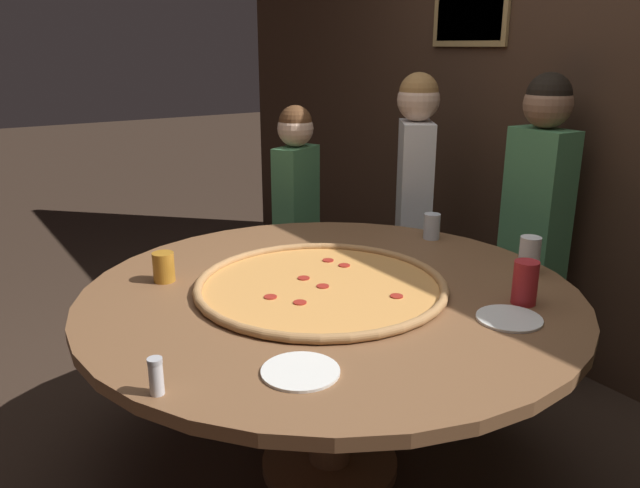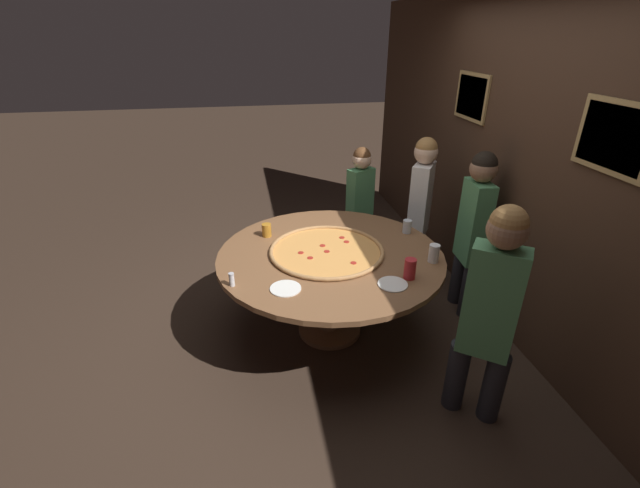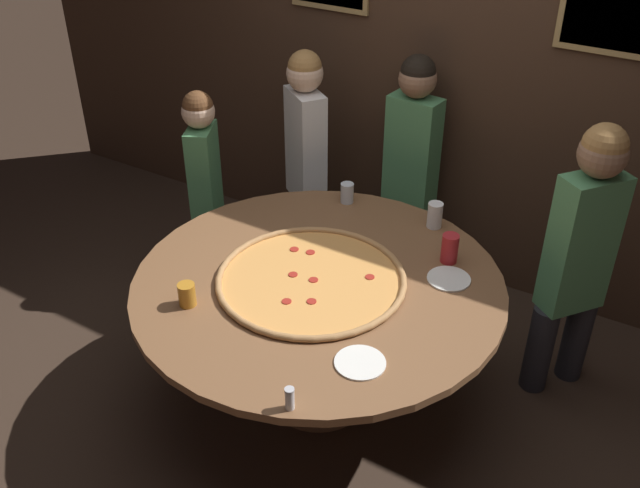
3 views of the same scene
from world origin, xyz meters
name	(u,v)px [view 3 (image 3 of 3)]	position (x,y,z in m)	size (l,w,h in m)	color
ground_plane	(318,395)	(0.00, 0.00, 0.00)	(24.00, 24.00, 0.00)	#38281E
back_wall	(453,71)	(0.00, 1.47, 1.30)	(6.40, 0.08, 2.60)	#3D281C
dining_table	(318,300)	(0.00, 0.00, 0.63)	(1.74, 1.74, 0.74)	brown
giant_pizza	(311,279)	(-0.02, -0.03, 0.75)	(0.89, 0.89, 0.03)	#E0994C
drink_cup_front_edge	(187,295)	(-0.40, -0.46, 0.79)	(0.08, 0.08, 0.11)	#BC7A23
drink_cup_near_left	(435,215)	(0.26, 0.72, 0.81)	(0.08, 0.08, 0.14)	white
drink_cup_by_shaker	(450,248)	(0.46, 0.46, 0.81)	(0.08, 0.08, 0.15)	#B22328
drink_cup_far_right	(347,193)	(-0.25, 0.71, 0.80)	(0.07, 0.07, 0.11)	silver
white_plate_far_back	(360,363)	(0.44, -0.40, 0.74)	(0.21, 0.21, 0.01)	white
white_plate_beside_cup	(449,279)	(0.52, 0.32, 0.74)	(0.20, 0.20, 0.01)	white
condiment_shaker	(290,398)	(0.33, -0.74, 0.79)	(0.04, 0.04, 0.10)	silver
diner_side_right	(412,158)	(-0.11, 1.24, 0.82)	(0.37, 0.22, 1.45)	#232328
diner_far_right	(580,249)	(1.00, 0.75, 0.83)	(0.33, 0.37, 1.47)	#232328
diner_far_left	(306,150)	(-0.72, 1.02, 0.81)	(0.37, 0.31, 1.43)	#232328
diner_side_left	(205,179)	(-1.12, 0.54, 0.72)	(0.24, 0.33, 1.26)	#232328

